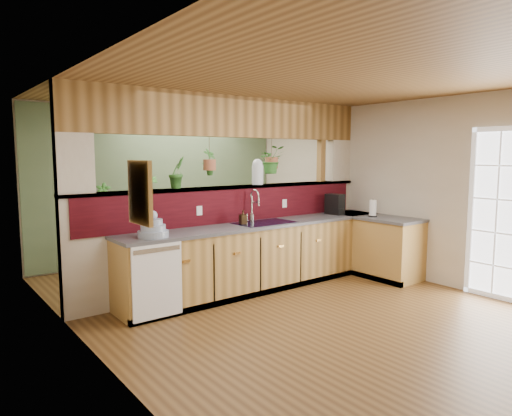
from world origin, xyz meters
TOP-DOWN VIEW (x-y plane):
  - ground at (0.00, 0.00)m, footprint 4.60×7.00m
  - ceiling at (0.00, 0.00)m, footprint 4.60×7.00m
  - wall_back at (0.00, 3.50)m, footprint 4.60×0.02m
  - wall_left at (-2.30, 0.00)m, footprint 0.02×7.00m
  - wall_right at (2.30, 0.00)m, footprint 0.02×7.00m
  - pass_through_partition at (0.03, 1.35)m, footprint 4.60×0.21m
  - pass_through_ledge at (0.00, 1.35)m, footprint 4.60×0.21m
  - header_beam at (0.00, 1.35)m, footprint 4.60×0.15m
  - sage_backwall at (0.00, 3.48)m, footprint 4.55×0.02m
  - countertop at (0.84, 0.87)m, footprint 4.14×1.52m
  - dishwasher at (-1.48, 0.66)m, footprint 0.58×0.03m
  - navy_sink at (0.25, 0.98)m, footprint 0.82×0.50m
  - french_door at (2.27, -1.30)m, footprint 0.06×1.02m
  - framed_print at (-2.27, -0.80)m, footprint 0.04×0.35m
  - faucet at (0.18, 1.13)m, footprint 0.20×0.20m
  - dish_stack at (-1.42, 0.87)m, footprint 0.34×0.34m
  - soap_dispenser at (-0.06, 1.05)m, footprint 0.10×0.10m
  - coffee_maker at (1.66, 0.99)m, footprint 0.17×0.28m
  - paper_towel at (1.91, 0.47)m, footprint 0.12×0.12m
  - glass_jar at (0.42, 1.35)m, footprint 0.16×0.16m
  - ledge_plant_left at (-0.86, 1.35)m, footprint 0.27×0.24m
  - hanging_plant_a at (-0.38, 1.35)m, footprint 0.22×0.17m
  - hanging_plant_b at (0.68, 1.35)m, footprint 0.45×0.43m
  - shelving_console at (-0.71, 3.25)m, footprint 1.39×0.88m
  - shelf_plant_a at (-1.14, 3.25)m, footprint 0.27×0.23m
  - shelf_plant_b at (-0.39, 3.25)m, footprint 0.36×0.36m
  - floor_plant at (1.08, 2.48)m, footprint 0.76×0.69m

SIDE VIEW (x-z plane):
  - ground at x=0.00m, z-range -0.01..0.01m
  - floor_plant at x=1.08m, z-range 0.00..0.71m
  - countertop at x=0.84m, z-range 0.00..0.90m
  - dishwasher at x=-1.48m, z-range 0.05..0.87m
  - shelving_console at x=-0.71m, z-range 0.05..0.95m
  - navy_sink at x=0.25m, z-range 0.73..0.91m
  - soap_dispenser at x=-0.06m, z-range 0.90..1.09m
  - dish_stack at x=-1.42m, z-range 0.84..1.14m
  - paper_towel at x=1.91m, z-range 0.89..1.15m
  - coffee_maker at x=1.66m, z-range 0.89..1.20m
  - french_door at x=2.27m, z-range -0.03..2.13m
  - faucet at x=0.18m, z-range 0.92..1.37m
  - shelf_plant_a at x=-1.14m, z-range 0.95..1.38m
  - pass_through_partition at x=0.03m, z-range -0.11..2.49m
  - shelf_plant_b at x=-0.39m, z-range 0.95..1.49m
  - wall_back at x=0.00m, z-range 0.00..2.60m
  - wall_left at x=-2.30m, z-range 0.00..2.60m
  - wall_right at x=2.30m, z-range 0.00..2.60m
  - sage_backwall at x=0.00m, z-range 0.02..2.58m
  - pass_through_ledge at x=0.00m, z-range 1.35..1.39m
  - framed_print at x=-2.27m, z-range 1.32..1.78m
  - glass_jar at x=0.42m, z-range 1.39..1.75m
  - ledge_plant_left at x=-0.86m, z-range 1.39..1.79m
  - hanging_plant_a at x=-0.38m, z-range 1.60..2.07m
  - hanging_plant_b at x=0.68m, z-range 1.65..2.18m
  - header_beam at x=0.00m, z-range 2.05..2.60m
  - ceiling at x=0.00m, z-range 2.60..2.60m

